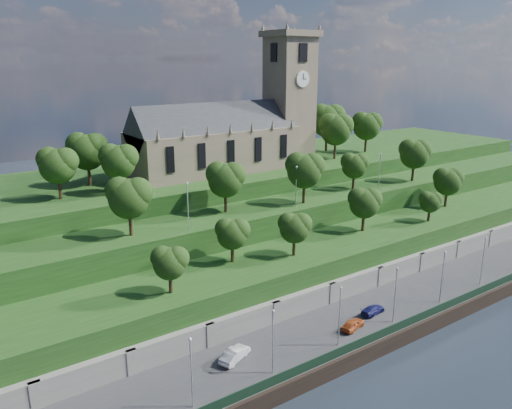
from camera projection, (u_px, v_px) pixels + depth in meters
ground at (416, 339)px, 66.37m from camera, size 320.00×320.00×0.00m
promenade at (382, 314)px, 70.83m from camera, size 160.00×12.00×2.00m
quay_wall at (418, 331)px, 66.02m from camera, size 160.00×0.50×2.20m
fence at (415, 319)px, 66.11m from camera, size 160.00×0.10×1.20m
retaining_wall at (353, 289)px, 75.14m from camera, size 160.00×2.10×5.00m
embankment_lower at (326, 266)px, 79.48m from camera, size 160.00×12.00×8.00m
embankment_upper at (284, 235)px, 87.62m from camera, size 160.00×10.00×12.00m
hilltop at (223, 200)px, 103.82m from camera, size 160.00×32.00×15.00m
church at (235, 130)px, 96.86m from camera, size 38.60×12.35×27.60m
trees_lower at (351, 208)px, 80.33m from camera, size 65.70×8.64×7.74m
trees_upper at (295, 170)px, 84.36m from camera, size 65.32×8.74×8.82m
trees_hilltop at (265, 133)px, 100.15m from camera, size 75.28×16.39×11.02m
lamp_posts_promenade at (395, 291)px, 65.42m from camera, size 60.36×0.36×7.88m
lamp_posts_upper at (296, 183)px, 82.43m from camera, size 40.36×0.36×6.97m
car_left at (353, 324)px, 64.75m from camera, size 4.17×2.43×1.33m
car_middle at (235, 354)px, 58.04m from camera, size 4.77×3.27×1.49m
car_right at (373, 310)px, 68.64m from camera, size 4.19×2.12×1.17m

